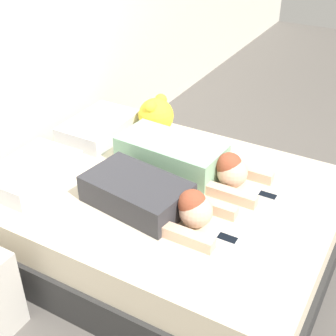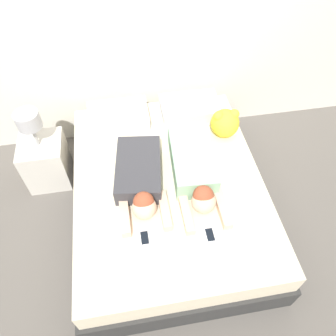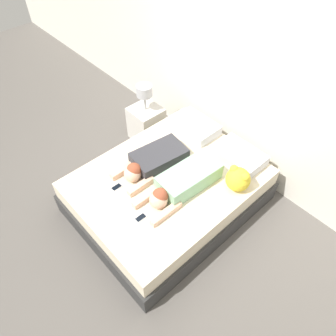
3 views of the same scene
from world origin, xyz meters
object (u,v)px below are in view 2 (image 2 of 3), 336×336
object	(u,v)px
bed	(168,196)
person_left	(140,179)
pillow_head_left	(118,116)
nightstand	(45,159)
cell_phone_right	(210,235)
plush_toy	(225,123)
pillow_head_right	(190,108)
cell_phone_left	(145,238)
person_right	(194,169)

from	to	relation	value
bed	person_left	size ratio (longest dim) A/B	2.33
pillow_head_left	nightstand	distance (m)	0.84
bed	cell_phone_right	xyz separation A→B (m)	(0.22, -0.58, 0.26)
plush_toy	nightstand	bearing A→B (deg)	175.01
pillow_head_left	nightstand	bearing A→B (deg)	-165.75
pillow_head_right	nightstand	size ratio (longest dim) A/B	0.65
pillow_head_left	cell_phone_right	xyz separation A→B (m)	(0.59, -1.38, -0.06)
nightstand	bed	bearing A→B (deg)	-28.20
cell_phone_left	nightstand	size ratio (longest dim) A/B	0.14
bed	pillow_head_left	size ratio (longest dim) A/B	3.61
cell_phone_left	bed	bearing A→B (deg)	62.96
pillow_head_right	person_left	distance (m)	1.02
bed	person_right	size ratio (longest dim) A/B	2.05
cell_phone_left	cell_phone_right	bearing A→B (deg)	-6.67
cell_phone_left	plush_toy	bearing A→B (deg)	47.86
pillow_head_right	cell_phone_left	xyz separation A→B (m)	(-0.63, -1.33, -0.06)
cell_phone_left	nightstand	distance (m)	1.44
person_right	nightstand	distance (m)	1.52
plush_toy	cell_phone_left	bearing A→B (deg)	-132.14
person_left	person_right	size ratio (longest dim) A/B	0.88
plush_toy	cell_phone_right	bearing A→B (deg)	-110.82
cell_phone_left	cell_phone_right	distance (m)	0.49
cell_phone_left	person_right	bearing A→B (deg)	46.46
bed	cell_phone_left	world-z (taller)	cell_phone_left
pillow_head_left	person_right	distance (m)	1.00
cell_phone_right	nightstand	bearing A→B (deg)	138.76
cell_phone_right	cell_phone_left	bearing A→B (deg)	173.33
cell_phone_right	bed	bearing A→B (deg)	111.05
nightstand	pillow_head_left	bearing A→B (deg)	14.25
pillow_head_right	plush_toy	bearing A→B (deg)	-53.61
pillow_head_right	cell_phone_right	bearing A→B (deg)	-95.66
pillow_head_left	person_right	bearing A→B (deg)	-54.02
person_right	cell_phone_left	distance (m)	0.72
plush_toy	nightstand	size ratio (longest dim) A/B	0.32
pillow_head_right	person_right	xyz separation A→B (m)	(-0.14, -0.81, 0.03)
cell_phone_right	plush_toy	xyz separation A→B (m)	(0.39, 1.04, 0.14)
pillow_head_right	person_right	distance (m)	0.82
pillow_head_left	cell_phone_right	size ratio (longest dim) A/B	4.67
person_left	cell_phone_left	distance (m)	0.50
bed	cell_phone_left	size ratio (longest dim) A/B	16.86
person_left	person_right	distance (m)	0.47
cell_phone_left	pillow_head_right	bearing A→B (deg)	64.65
bed	cell_phone_right	world-z (taller)	cell_phone_right
pillow_head_left	plush_toy	distance (m)	1.04
cell_phone_left	cell_phone_right	world-z (taller)	same
bed	nightstand	world-z (taller)	nightstand
person_left	cell_phone_left	xyz separation A→B (m)	(-0.03, -0.50, -0.08)
bed	plush_toy	world-z (taller)	plush_toy
person_left	cell_phone_left	bearing A→B (deg)	-93.25
bed	plush_toy	xyz separation A→B (m)	(0.62, 0.45, 0.40)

